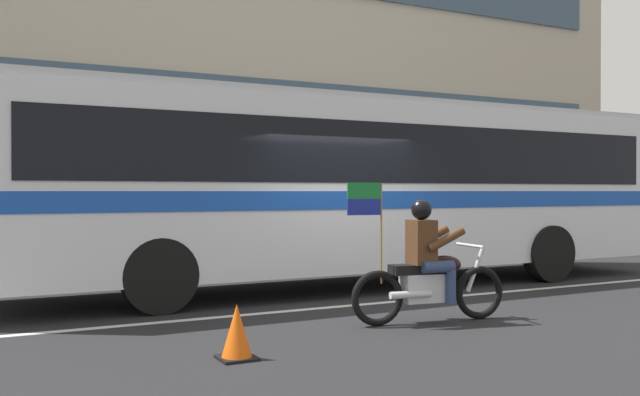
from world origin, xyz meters
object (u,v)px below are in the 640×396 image
(motorcycle_with_rider, at_px, (428,270))
(fire_hydrant, at_px, (458,238))
(transit_bus, at_px, (358,179))
(traffic_cone, at_px, (237,333))

(motorcycle_with_rider, xyz_separation_m, fire_hydrant, (5.64, 6.41, -0.15))
(transit_bus, xyz_separation_m, motorcycle_with_rider, (-0.95, -3.36, -1.22))
(transit_bus, relative_size, traffic_cone, 22.50)
(transit_bus, height_order, fire_hydrant, transit_bus)
(transit_bus, bearing_deg, motorcycle_with_rider, -105.79)
(fire_hydrant, xyz_separation_m, traffic_cone, (-8.47, -7.09, -0.26))
(transit_bus, distance_m, fire_hydrant, 5.76)
(motorcycle_with_rider, relative_size, fire_hydrant, 2.91)
(motorcycle_with_rider, bearing_deg, traffic_cone, -166.44)
(motorcycle_with_rider, bearing_deg, transit_bus, 74.21)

